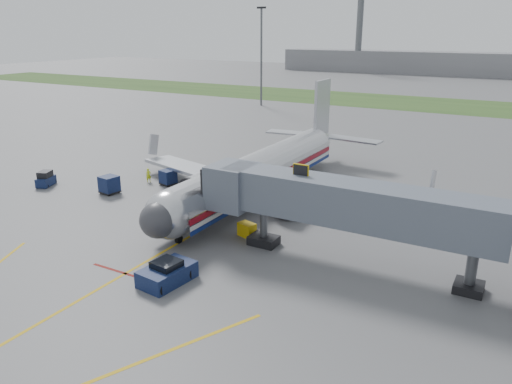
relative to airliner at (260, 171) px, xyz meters
The scene contains 16 objects.
ground 15.48m from the airliner, 90.01° to the right, with size 400.00×400.00×0.00m, color #565659.
grass_strip 74.80m from the airliner, 90.00° to the left, with size 300.00×25.00×0.01m, color #2D4C1E.
apron_markings 22.80m from the airliner, 90.01° to the right, with size 21.52×50.00×0.01m.
airliner is the anchor object (origin of this frame).
jet_bridge 16.54m from the airliner, 38.56° to the right, with size 25.30×4.00×6.90m.
light_mast_left 62.96m from the airliner, 118.72° to the left, with size 2.00×0.44×20.40m.
distant_terminal 155.08m from the airliner, 93.70° to the left, with size 120.00×14.00×8.00m, color slate.
control_tower 155.70m from the airliner, 104.96° to the left, with size 4.00×4.00×30.00m.
pushback_tug 19.14m from the airliner, 80.00° to the right, with size 2.67×3.94×1.54m.
baggage_tug 23.31m from the airliner, 159.13° to the right, with size 2.01×2.61×1.63m.
baggage_cart_a 11.11m from the airliner, 105.87° to the right, with size 2.31×2.31×1.88m.
baggage_cart_b 15.55m from the airliner, 153.93° to the right, with size 1.90×1.90×1.81m.
baggage_cart_c 10.79m from the airliner, behind, with size 1.83×1.83×1.63m.
belt_loader 10.33m from the airliner, 111.06° to the right, with size 1.97×3.84×1.81m.
ground_power_cart 10.47m from the airliner, 67.06° to the right, with size 1.60×1.29×1.12m.
ramp_worker 13.27m from the airliner, behind, with size 0.56×0.37×1.54m, color #D0E51B.
Camera 1 is at (23.06, -26.53, 16.12)m, focal length 35.00 mm.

